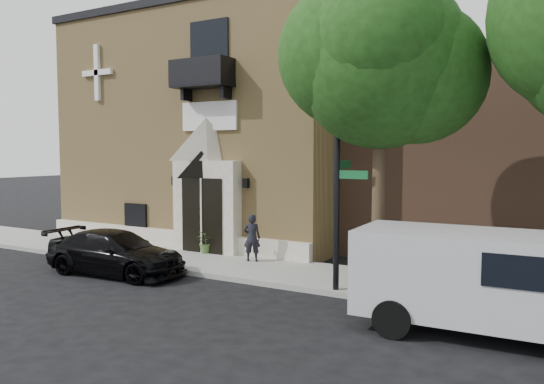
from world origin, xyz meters
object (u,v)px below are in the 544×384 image
at_px(street_sign, 338,177).
at_px(dumpster, 519,283).
at_px(black_sedan, 116,253).
at_px(fire_hydrant, 386,274).
at_px(cargo_van, 497,280).
at_px(pedestrian_near, 252,238).

relative_size(street_sign, dumpster, 2.68).
bearing_deg(black_sedan, fire_hydrant, -82.51).
xyz_separation_m(black_sedan, cargo_van, (10.57, -0.18, 0.50)).
xyz_separation_m(fire_hydrant, dumpster, (3.05, -0.20, 0.20)).
bearing_deg(cargo_van, dumpster, 78.57).
xyz_separation_m(dumpster, pedestrian_near, (-7.93, 1.65, 0.12)).
bearing_deg(cargo_van, black_sedan, 176.79).
height_order(cargo_van, pedestrian_near, cargo_van).
bearing_deg(fire_hydrant, pedestrian_near, 163.45).
distance_m(cargo_van, street_sign, 4.55).
height_order(street_sign, dumpster, street_sign).
bearing_deg(pedestrian_near, dumpster, 147.04).
height_order(fire_hydrant, pedestrian_near, pedestrian_near).
bearing_deg(street_sign, cargo_van, -17.18).
bearing_deg(fire_hydrant, black_sedan, -168.53).
xyz_separation_m(street_sign, fire_hydrant, (1.14, 0.43, -2.43)).
distance_m(cargo_van, dumpster, 1.63).
xyz_separation_m(cargo_van, fire_hydrant, (-2.80, 1.76, -0.57)).
bearing_deg(cargo_van, street_sign, 159.08).
distance_m(fire_hydrant, dumpster, 3.06).
bearing_deg(fire_hydrant, cargo_van, -32.23).
bearing_deg(dumpster, fire_hydrant, 161.89).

